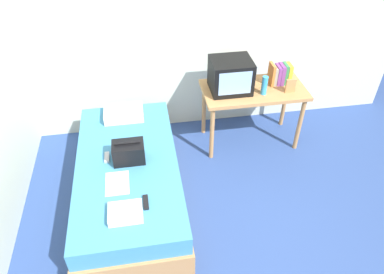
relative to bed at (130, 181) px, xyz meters
The scene contains 14 objects.
ground_plane 1.15m from the bed, 40.60° to the right, with size 8.00×8.00×0.00m, color #2D4784.
wall_back 1.85m from the bed, 56.15° to the left, with size 5.20×0.10×2.60m, color silver.
bed is the anchor object (origin of this frame).
desk 1.68m from the bed, 26.40° to the left, with size 1.16×0.60×0.75m.
tv 1.56m from the bed, 32.26° to the left, with size 0.44×0.39×0.36m.
water_bottle 1.75m from the bed, 21.51° to the left, with size 0.06×0.06×0.21m, color #3399DB.
book_row 2.04m from the bed, 24.21° to the left, with size 0.24×0.16×0.25m.
picture_frame 2.01m from the bed, 17.86° to the left, with size 0.11×0.02×0.16m, color #B27F4C.
pillow 0.81m from the bed, 90.53° to the left, with size 0.43×0.29×0.10m, color silver.
handbag 0.36m from the bed, 35.66° to the left, with size 0.30×0.20×0.23m.
magazine 0.39m from the bed, 108.06° to the right, with size 0.21×0.29×0.01m, color white.
remote_dark 0.63m from the bed, 74.55° to the right, with size 0.04×0.16×0.02m, color black.
remote_silver 0.34m from the bed, 155.55° to the left, with size 0.04×0.14×0.02m, color #B7B7BC.
folded_towel 0.71m from the bed, 91.89° to the right, with size 0.28×0.22×0.06m, color white.
Camera 1 is at (-0.65, -1.89, 2.90)m, focal length 33.98 mm.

